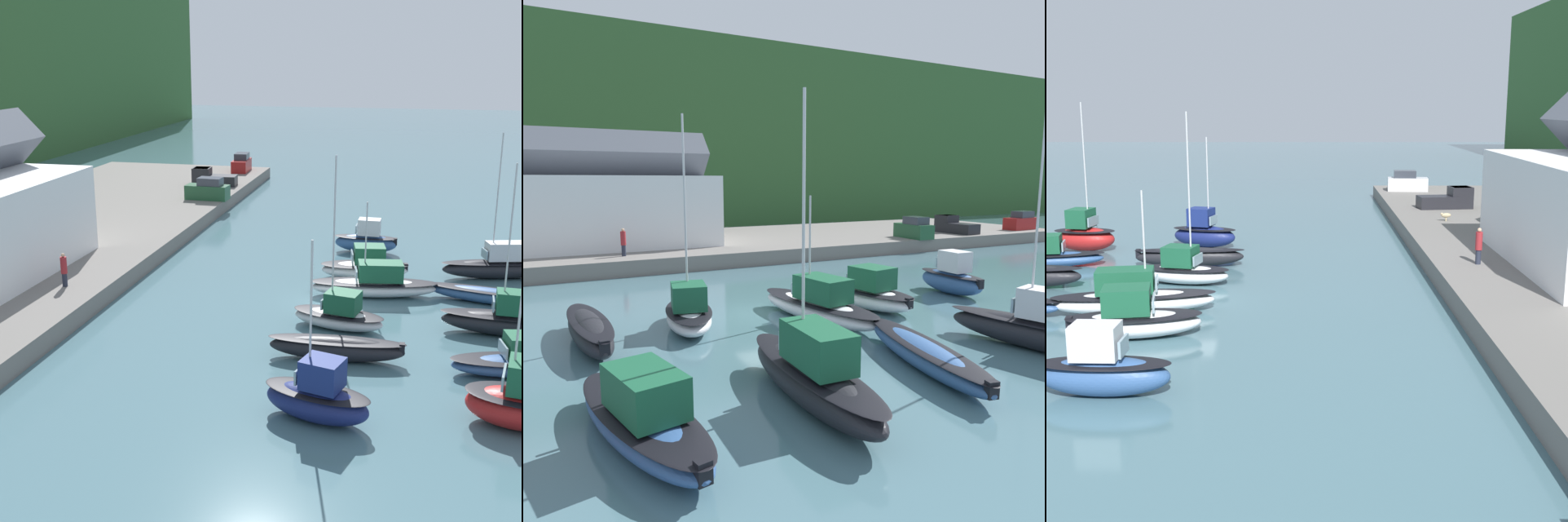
% 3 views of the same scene
% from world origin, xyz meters
% --- Properties ---
extents(ground_plane, '(320.00, 320.00, 0.00)m').
position_xyz_m(ground_plane, '(0.00, 0.00, 0.00)').
color(ground_plane, '#476B75').
extents(moored_boat_0, '(3.29, 5.23, 8.03)m').
position_xyz_m(moored_boat_0, '(-15.42, -1.45, 1.08)').
color(moored_boat_0, navy).
rests_on(moored_boat_0, ground_plane).
extents(moored_boat_1, '(1.81, 7.19, 1.26)m').
position_xyz_m(moored_boat_1, '(-8.91, -1.48, 0.67)').
color(moored_boat_1, black).
rests_on(moored_boat_1, ground_plane).
extents(moored_boat_2, '(3.22, 5.71, 9.95)m').
position_xyz_m(moored_boat_2, '(-4.43, -1.07, 0.82)').
color(moored_boat_2, silver).
rests_on(moored_boat_2, ground_plane).
extents(moored_boat_3, '(3.47, 8.47, 6.23)m').
position_xyz_m(moored_boat_3, '(1.75, -2.65, 0.82)').
color(moored_boat_3, white).
rests_on(moored_boat_3, ground_plane).
extents(moored_boat_4, '(3.35, 6.44, 2.34)m').
position_xyz_m(moored_boat_4, '(5.57, -1.72, 0.84)').
color(moored_boat_4, white).
rests_on(moored_boat_4, ground_plane).
extents(moored_boat_5, '(1.82, 4.98, 2.70)m').
position_xyz_m(moored_boat_5, '(12.33, -1.21, 0.99)').
color(moored_boat_5, '#33568E').
rests_on(moored_boat_5, ground_plane).
extents(moored_boat_6, '(3.14, 4.83, 10.46)m').
position_xyz_m(moored_boat_6, '(-14.09, -9.88, 1.15)').
color(moored_boat_6, red).
rests_on(moored_boat_6, ground_plane).
extents(moored_boat_8, '(2.20, 8.01, 9.70)m').
position_xyz_m(moored_boat_8, '(-3.43, -10.75, 0.96)').
color(moored_boat_8, black).
rests_on(moored_boat_8, ground_plane).
extents(moored_boat_9, '(3.19, 8.31, 0.97)m').
position_xyz_m(moored_boat_9, '(1.91, -10.04, 0.53)').
color(moored_boat_9, '#33568E').
rests_on(moored_boat_9, ground_plane).
extents(moored_boat_10, '(3.73, 8.45, 10.15)m').
position_xyz_m(moored_boat_10, '(7.59, -10.98, 0.96)').
color(moored_boat_10, black).
rests_on(moored_boat_10, ground_plane).
extents(parked_car_0, '(4.31, 2.06, 2.16)m').
position_xyz_m(parked_car_0, '(41.50, 16.36, 2.13)').
color(parked_car_0, maroon).
rests_on(parked_car_0, quay_promenade).
extents(parked_car_2, '(1.97, 4.27, 2.16)m').
position_xyz_m(parked_car_2, '(24.09, 15.36, 2.13)').
color(parked_car_2, '#1E4C2D').
rests_on(parked_car_2, quay_promenade).
extents(pickup_truck_0, '(2.28, 4.85, 1.90)m').
position_xyz_m(pickup_truck_0, '(31.53, 17.28, 2.03)').
color(pickup_truck_0, black).
rests_on(pickup_truck_0, quay_promenade).
extents(person_on_quay, '(0.40, 0.40, 2.14)m').
position_xyz_m(person_on_quay, '(-4.22, 16.15, 2.31)').
color(person_on_quay, '#232838').
rests_on(person_on_quay, quay_promenade).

